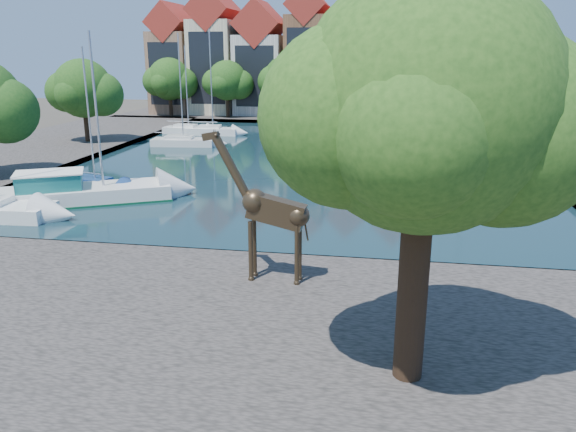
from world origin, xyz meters
name	(u,v)px	position (x,y,z in m)	size (l,w,h in m)	color
ground	(230,260)	(0.00, 0.00, 0.00)	(160.00, 160.00, 0.00)	#38332B
water_basin	(304,160)	(0.00, 24.00, 0.04)	(38.00, 50.00, 0.08)	black
near_quay	(175,328)	(0.00, -7.00, 0.25)	(50.00, 14.00, 0.50)	#4D4643
far_quay	(336,116)	(0.00, 56.00, 0.25)	(60.00, 16.00, 0.50)	#4D4643
left_quay	(37,150)	(-25.00, 24.00, 0.25)	(14.00, 52.00, 0.50)	#4D4643
plane_tree	(430,113)	(7.62, -9.01, 7.67)	(8.32, 6.40, 10.62)	#332114
townhouse_west_end	(176,63)	(-23.00, 55.99, 7.36)	(5.44, 9.18, 14.93)	#8C664C
townhouse_west_mid	(216,56)	(-17.00, 55.99, 8.23)	(5.94, 9.18, 16.79)	beige
townhouse_west_inner	(262,63)	(-10.50, 55.99, 7.35)	(6.43, 9.18, 15.15)	beige
townhouse_center	(308,56)	(-4.00, 55.99, 8.36)	(5.44, 9.18, 16.93)	brown
townhouse_east_inner	(352,61)	(2.00, 55.99, 7.73)	(5.94, 9.18, 15.79)	tan
townhouse_east_mid	(401,58)	(8.50, 55.99, 8.10)	(6.43, 9.18, 16.65)	beige
townhouse_east_end	(451,66)	(15.00, 55.99, 7.11)	(5.44, 9.18, 14.43)	#8A5B42
far_tree_far_west	(170,81)	(-21.90, 50.49, 5.18)	(7.28, 5.60, 7.68)	#332114
far_tree_west	(228,82)	(-13.91, 50.49, 5.08)	(6.76, 5.20, 7.36)	#332114
far_tree_mid_west	(288,81)	(-5.89, 50.49, 5.29)	(7.80, 6.00, 8.00)	#332114
far_tree_mid_east	(350,83)	(2.10, 50.49, 5.13)	(7.02, 5.40, 7.52)	#332114
far_tree_east	(414,82)	(10.11, 50.49, 5.24)	(7.54, 5.80, 7.84)	#332114
far_tree_far_east	(480,84)	(18.09, 50.49, 5.08)	(6.76, 5.20, 7.36)	#332114
side_tree_left_far	(84,91)	(-21.90, 27.99, 5.38)	(7.28, 5.60, 7.88)	#332114
giraffe_statue	(268,210)	(2.39, -2.99, 3.32)	(4.01, 0.78, 5.73)	#382B1C
motorsailer	(77,190)	(-11.83, 7.84, 0.85)	(10.63, 7.48, 10.12)	silver
sailboat_left_b	(96,185)	(-12.00, 10.46, 0.60)	(6.20, 3.59, 9.25)	navy
sailboat_left_c	(183,140)	(-12.72, 29.42, 0.62)	(6.25, 2.68, 10.58)	silver
sailboat_left_d	(189,129)	(-15.00, 37.49, 0.64)	(5.73, 2.40, 9.50)	white
sailboat_left_e	(213,129)	(-12.00, 36.97, 0.70)	(5.53, 2.13, 11.20)	silver
sailboat_right_a	(465,186)	(12.00, 13.81, 0.64)	(6.92, 2.52, 10.37)	silver
sailboat_right_b	(464,163)	(12.90, 21.73, 0.65)	(6.68, 2.56, 12.11)	navy
sailboat_right_c	(448,156)	(12.00, 24.82, 0.60)	(5.92, 2.69, 8.60)	white
sailboat_right_d	(458,128)	(15.00, 43.18, 0.58)	(5.33, 2.04, 8.92)	silver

